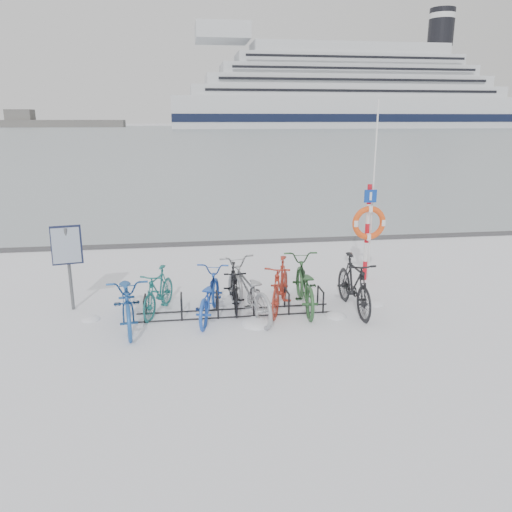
{
  "coord_description": "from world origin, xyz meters",
  "views": [
    {
      "loc": [
        -0.93,
        -9.52,
        3.86
      ],
      "look_at": [
        0.52,
        0.6,
        1.05
      ],
      "focal_mm": 35.0,
      "sensor_mm": 36.0,
      "label": 1
    }
  ],
  "objects_px": {
    "lifebuoy_station": "(369,223)",
    "cruise_ferry": "(344,96)",
    "info_board": "(67,250)",
    "bike_rack": "(235,305)"
  },
  "relations": [
    {
      "from": "lifebuoy_station",
      "to": "cruise_ferry",
      "type": "xyz_separation_m",
      "value": [
        66.66,
        210.18,
        12.17
      ]
    },
    {
      "from": "cruise_ferry",
      "to": "info_board",
      "type": "bearing_deg",
      "value": -109.17
    },
    {
      "from": "lifebuoy_station",
      "to": "bike_rack",
      "type": "bearing_deg",
      "value": -153.04
    },
    {
      "from": "lifebuoy_station",
      "to": "cruise_ferry",
      "type": "bearing_deg",
      "value": 72.4
    },
    {
      "from": "cruise_ferry",
      "to": "bike_rack",
      "type": "bearing_deg",
      "value": -108.3
    },
    {
      "from": "info_board",
      "to": "cruise_ferry",
      "type": "distance_m",
      "value": 223.95
    },
    {
      "from": "info_board",
      "to": "cruise_ferry",
      "type": "xyz_separation_m",
      "value": [
        73.43,
        211.21,
        12.32
      ]
    },
    {
      "from": "bike_rack",
      "to": "cruise_ferry",
      "type": "bearing_deg",
      "value": 71.7
    },
    {
      "from": "bike_rack",
      "to": "cruise_ferry",
      "type": "height_order",
      "value": "cruise_ferry"
    },
    {
      "from": "lifebuoy_station",
      "to": "info_board",
      "type": "bearing_deg",
      "value": -171.3
    }
  ]
}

